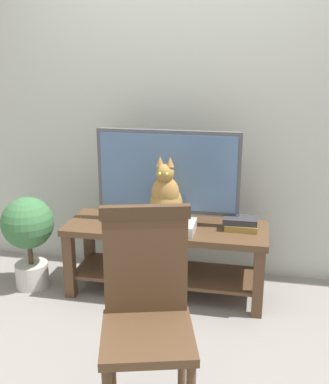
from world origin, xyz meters
TOP-DOWN VIEW (x-y plane):
  - ground_plane at (0.00, 0.00)m, footprint 12.00×12.00m
  - back_wall at (0.00, 0.99)m, footprint 7.00×0.12m
  - tv_stand at (-0.08, 0.50)m, footprint 1.40×0.49m
  - tv at (-0.08, 0.57)m, footprint 0.99×0.20m
  - media_box at (-0.06, 0.41)m, footprint 0.39×0.24m
  - cat at (-0.06, 0.40)m, footprint 0.22×0.29m
  - wooden_chair at (0.07, -0.67)m, footprint 0.49×0.49m
  - book_stack at (0.43, 0.52)m, footprint 0.24×0.15m
  - potted_plant at (-1.07, 0.39)m, footprint 0.37×0.37m

SIDE VIEW (x-z plane):
  - ground_plane at x=0.00m, z-range 0.00..0.00m
  - tv_stand at x=-0.08m, z-range 0.11..0.62m
  - potted_plant at x=-1.07m, z-range 0.08..0.77m
  - media_box at x=-0.06m, z-range 0.51..0.58m
  - book_stack at x=0.43m, z-range 0.51..0.60m
  - wooden_chair at x=0.07m, z-range 0.07..1.09m
  - cat at x=-0.06m, z-range 0.52..0.97m
  - tv at x=-0.08m, z-range 0.53..1.19m
  - back_wall at x=0.00m, z-range 0.00..2.80m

